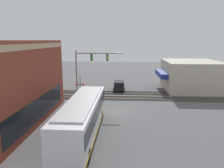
# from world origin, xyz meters

# --- Properties ---
(ground_plane) EXTENTS (120.00, 120.00, 0.00)m
(ground_plane) POSITION_xyz_m (0.00, 0.00, 0.00)
(ground_plane) COLOR #565659
(shop_building) EXTENTS (10.00, 9.82, 4.81)m
(shop_building) POSITION_xyz_m (12.75, -11.76, 2.41)
(shop_building) COLOR beige
(shop_building) RESTS_ON ground
(city_bus) EXTENTS (12.11, 2.59, 3.24)m
(city_bus) POSITION_xyz_m (-6.77, 2.80, 1.79)
(city_bus) COLOR silver
(city_bus) RESTS_ON ground
(traffic_signal_gantry) EXTENTS (0.42, 6.38, 6.93)m
(traffic_signal_gantry) POSITION_xyz_m (4.33, 4.09, 4.96)
(traffic_signal_gantry) COLOR gray
(traffic_signal_gantry) RESTS_ON ground
(crossing_signal) EXTENTS (1.41, 1.18, 3.81)m
(crossing_signal) POSITION_xyz_m (4.21, 5.29, 2.30)
(crossing_signal) COLOR gray
(crossing_signal) RESTS_ON ground
(rail_track_near) EXTENTS (2.60, 60.00, 0.15)m
(rail_track_near) POSITION_xyz_m (6.00, 0.00, 0.03)
(rail_track_near) COLOR #332D28
(rail_track_near) RESTS_ON ground
(rail_track_far) EXTENTS (2.60, 60.00, 0.15)m
(rail_track_far) POSITION_xyz_m (9.20, 0.00, 0.03)
(rail_track_far) COLOR #332D28
(rail_track_far) RESTS_ON ground
(parked_car_black) EXTENTS (4.81, 1.82, 1.50)m
(parked_car_black) POSITION_xyz_m (11.34, 0.20, 0.70)
(parked_car_black) COLOR black
(parked_car_black) RESTS_ON ground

